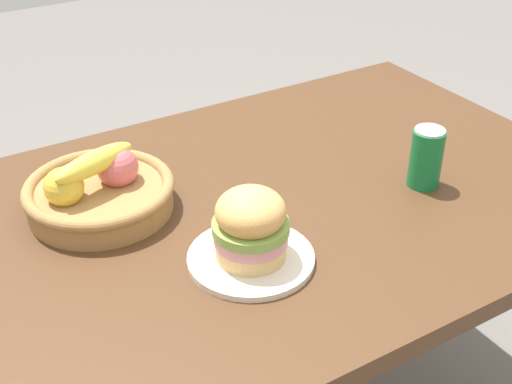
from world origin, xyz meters
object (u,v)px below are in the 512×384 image
soda_can (426,158)px  fruit_basket (99,191)px  sandwich (251,225)px  plate (251,258)px

soda_can → fruit_basket: bearing=157.1°
sandwich → fruit_basket: (-0.17, 0.29, -0.03)m
sandwich → fruit_basket: bearing=119.5°
soda_can → sandwich: bearing=-175.0°
plate → sandwich: sandwich is taller
soda_can → fruit_basket: 0.65m
plate → sandwich: size_ratio=1.68×
plate → sandwich: 0.07m
soda_can → plate: bearing=-175.0°
plate → fruit_basket: (-0.17, 0.29, 0.04)m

